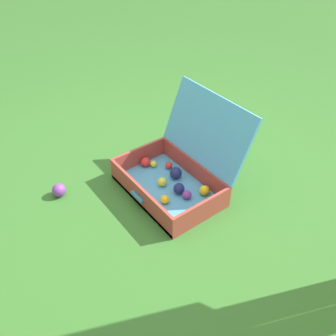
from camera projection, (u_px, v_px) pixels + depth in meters
name	position (u px, v px, depth m)	size (l,w,h in m)	color
ground_plane	(167.00, 202.00, 2.19)	(16.00, 16.00, 0.00)	#336B28
open_suitcase	(179.00, 170.00, 2.23)	(0.66, 0.62, 0.56)	#4799C6
stray_ball_on_grass	(59.00, 190.00, 2.22)	(0.08, 0.08, 0.08)	purple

